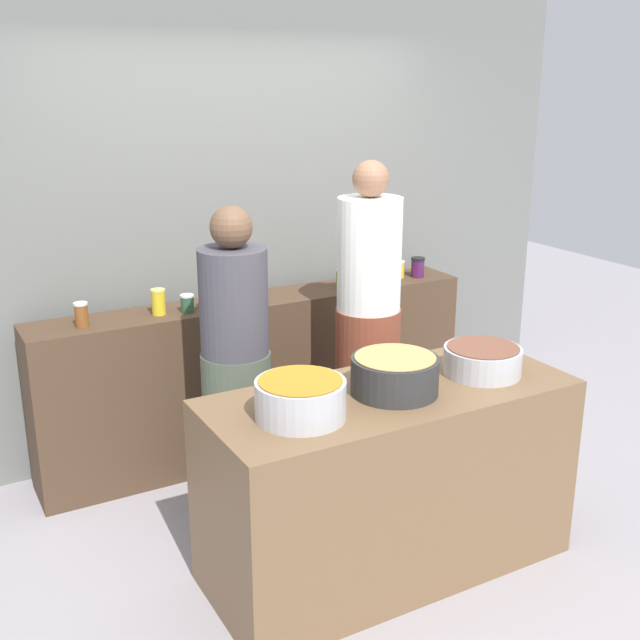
{
  "coord_description": "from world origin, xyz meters",
  "views": [
    {
      "loc": [
        -1.85,
        -2.97,
        2.25
      ],
      "look_at": [
        0.0,
        0.35,
        1.05
      ],
      "focal_mm": 43.93,
      "sensor_mm": 36.0,
      "label": 1
    }
  ],
  "objects_px": {
    "cook_with_tongs": "(236,379)",
    "cooking_pot_right": "(482,360)",
    "preserve_jar_6": "(342,278)",
    "preserve_jar_1": "(158,302)",
    "preserve_jar_3": "(207,300)",
    "preserve_jar_7": "(399,269)",
    "preserve_jar_0": "(81,315)",
    "preserve_jar_8": "(418,267)",
    "cook_in_cap": "(368,339)",
    "cooking_pot_center": "(395,375)",
    "preserve_jar_4": "(234,296)",
    "preserve_jar_2": "(187,303)",
    "preserve_jar_5": "(244,291)",
    "cooking_pot_left": "(301,399)"
  },
  "relations": [
    {
      "from": "preserve_jar_0",
      "to": "preserve_jar_4",
      "type": "xyz_separation_m",
      "value": [
        0.86,
        -0.03,
        -0.01
      ]
    },
    {
      "from": "preserve_jar_1",
      "to": "cook_in_cap",
      "type": "relative_size",
      "value": 0.08
    },
    {
      "from": "preserve_jar_7",
      "to": "cook_in_cap",
      "type": "relative_size",
      "value": 0.06
    },
    {
      "from": "preserve_jar_7",
      "to": "cooking_pot_right",
      "type": "distance_m",
      "value": 1.54
    },
    {
      "from": "preserve_jar_4",
      "to": "preserve_jar_8",
      "type": "height_order",
      "value": "preserve_jar_8"
    },
    {
      "from": "preserve_jar_2",
      "to": "preserve_jar_7",
      "type": "distance_m",
      "value": 1.48
    },
    {
      "from": "cooking_pot_center",
      "to": "cook_in_cap",
      "type": "xyz_separation_m",
      "value": [
        0.4,
        0.84,
        -0.15
      ]
    },
    {
      "from": "cook_in_cap",
      "to": "cook_with_tongs",
      "type": "bearing_deg",
      "value": 179.89
    },
    {
      "from": "preserve_jar_0",
      "to": "cook_with_tongs",
      "type": "relative_size",
      "value": 0.08
    },
    {
      "from": "cooking_pot_right",
      "to": "cooking_pot_center",
      "type": "bearing_deg",
      "value": 178.81
    },
    {
      "from": "preserve_jar_0",
      "to": "cook_with_tongs",
      "type": "height_order",
      "value": "cook_with_tongs"
    },
    {
      "from": "preserve_jar_1",
      "to": "preserve_jar_3",
      "type": "relative_size",
      "value": 1.46
    },
    {
      "from": "preserve_jar_0",
      "to": "preserve_jar_7",
      "type": "xyz_separation_m",
      "value": [
        2.05,
        0.05,
        -0.01
      ]
    },
    {
      "from": "preserve_jar_1",
      "to": "preserve_jar_8",
      "type": "distance_m",
      "value": 1.74
    },
    {
      "from": "preserve_jar_1",
      "to": "preserve_jar_7",
      "type": "xyz_separation_m",
      "value": [
        1.63,
        0.03,
        -0.02
      ]
    },
    {
      "from": "preserve_jar_4",
      "to": "cook_with_tongs",
      "type": "xyz_separation_m",
      "value": [
        -0.22,
        -0.51,
        -0.29
      ]
    },
    {
      "from": "cooking_pot_center",
      "to": "cooking_pot_right",
      "type": "bearing_deg",
      "value": -1.19
    },
    {
      "from": "cook_with_tongs",
      "to": "cook_in_cap",
      "type": "relative_size",
      "value": 0.9
    },
    {
      "from": "preserve_jar_8",
      "to": "cook_in_cap",
      "type": "bearing_deg",
      "value": -143.35
    },
    {
      "from": "cooking_pot_right",
      "to": "preserve_jar_6",
      "type": "bearing_deg",
      "value": 87.21
    },
    {
      "from": "preserve_jar_1",
      "to": "cooking_pot_center",
      "type": "relative_size",
      "value": 0.37
    },
    {
      "from": "preserve_jar_0",
      "to": "preserve_jar_3",
      "type": "bearing_deg",
      "value": 0.07
    },
    {
      "from": "preserve_jar_6",
      "to": "preserve_jar_8",
      "type": "xyz_separation_m",
      "value": [
        0.57,
        -0.01,
        0.01
      ]
    },
    {
      "from": "preserve_jar_3",
      "to": "preserve_jar_5",
      "type": "xyz_separation_m",
      "value": [
        0.26,
        0.07,
        0.0
      ]
    },
    {
      "from": "preserve_jar_3",
      "to": "preserve_jar_6",
      "type": "distance_m",
      "value": 0.9
    },
    {
      "from": "cooking_pot_right",
      "to": "cook_with_tongs",
      "type": "relative_size",
      "value": 0.22
    },
    {
      "from": "cooking_pot_right",
      "to": "cook_in_cap",
      "type": "relative_size",
      "value": 0.2
    },
    {
      "from": "preserve_jar_0",
      "to": "cook_in_cap",
      "type": "relative_size",
      "value": 0.07
    },
    {
      "from": "cook_with_tongs",
      "to": "cooking_pot_left",
      "type": "bearing_deg",
      "value": -95.65
    },
    {
      "from": "preserve_jar_0",
      "to": "preserve_jar_1",
      "type": "distance_m",
      "value": 0.42
    },
    {
      "from": "cook_with_tongs",
      "to": "preserve_jar_7",
      "type": "bearing_deg",
      "value": 22.54
    },
    {
      "from": "preserve_jar_4",
      "to": "cook_in_cap",
      "type": "bearing_deg",
      "value": -41.33
    },
    {
      "from": "preserve_jar_2",
      "to": "cooking_pot_left",
      "type": "relative_size",
      "value": 0.27
    },
    {
      "from": "preserve_jar_8",
      "to": "preserve_jar_7",
      "type": "bearing_deg",
      "value": 157.6
    },
    {
      "from": "preserve_jar_1",
      "to": "preserve_jar_2",
      "type": "height_order",
      "value": "preserve_jar_1"
    },
    {
      "from": "preserve_jar_8",
      "to": "cooking_pot_right",
      "type": "xyz_separation_m",
      "value": [
        -0.64,
        -1.4,
        -0.08
      ]
    },
    {
      "from": "preserve_jar_6",
      "to": "cooking_pot_center",
      "type": "distance_m",
      "value": 1.51
    },
    {
      "from": "preserve_jar_7",
      "to": "cooking_pot_center",
      "type": "distance_m",
      "value": 1.76
    },
    {
      "from": "preserve_jar_1",
      "to": "preserve_jar_8",
      "type": "bearing_deg",
      "value": -0.4
    },
    {
      "from": "preserve_jar_2",
      "to": "preserve_jar_7",
      "type": "height_order",
      "value": "preserve_jar_7"
    },
    {
      "from": "preserve_jar_1",
      "to": "preserve_jar_5",
      "type": "height_order",
      "value": "preserve_jar_1"
    },
    {
      "from": "preserve_jar_1",
      "to": "preserve_jar_3",
      "type": "bearing_deg",
      "value": -2.59
    },
    {
      "from": "cooking_pot_left",
      "to": "preserve_jar_7",
      "type": "bearing_deg",
      "value": 44.33
    },
    {
      "from": "preserve_jar_1",
      "to": "preserve_jar_2",
      "type": "relative_size",
      "value": 1.44
    },
    {
      "from": "preserve_jar_2",
      "to": "preserve_jar_5",
      "type": "bearing_deg",
      "value": 13.14
    },
    {
      "from": "preserve_jar_4",
      "to": "cook_with_tongs",
      "type": "bearing_deg",
      "value": -113.1
    },
    {
      "from": "preserve_jar_4",
      "to": "preserve_jar_0",
      "type": "bearing_deg",
      "value": 178.14
    },
    {
      "from": "preserve_jar_3",
      "to": "cook_with_tongs",
      "type": "bearing_deg",
      "value": -96.6
    },
    {
      "from": "cooking_pot_right",
      "to": "preserve_jar_4",
      "type": "bearing_deg",
      "value": 116.23
    },
    {
      "from": "cook_with_tongs",
      "to": "cooking_pot_right",
      "type": "bearing_deg",
      "value": -43.85
    }
  ]
}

